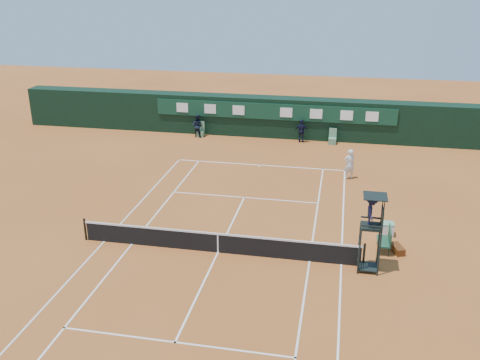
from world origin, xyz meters
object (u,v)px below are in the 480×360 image
player_bench (386,239)px  player (349,164)px  tennis_net (218,242)px  umpire_chair (372,217)px  cooler (387,229)px

player_bench → player: bearing=100.8°
tennis_net → umpire_chair: bearing=-2.1°
player → tennis_net: bearing=36.3°
umpire_chair → tennis_net: bearing=177.9°
umpire_chair → cooler: size_ratio=5.30×
cooler → tennis_net: bearing=-156.9°
tennis_net → cooler: bearing=23.1°
cooler → player: size_ratio=0.34×
tennis_net → player_bench: 7.59m
umpire_chair → player_bench: size_ratio=2.85×
umpire_chair → player: size_ratio=1.83×
tennis_net → cooler: tennis_net is taller
tennis_net → player: (5.71, 10.54, 0.43)m
tennis_net → player: player is taller
tennis_net → umpire_chair: (6.55, -0.24, 1.95)m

